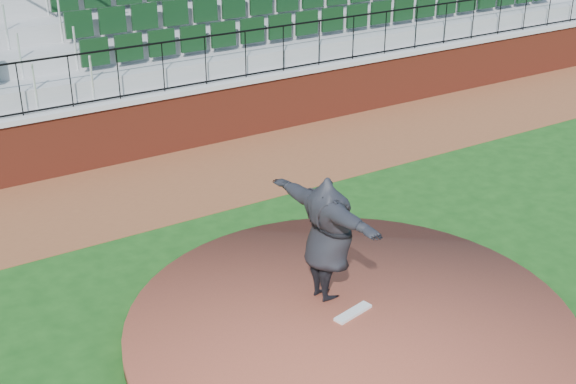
% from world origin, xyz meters
% --- Properties ---
extents(ground, '(90.00, 90.00, 0.00)m').
position_xyz_m(ground, '(0.00, 0.00, 0.00)').
color(ground, '#144212').
rests_on(ground, ground).
extents(warning_track, '(34.00, 3.20, 0.01)m').
position_xyz_m(warning_track, '(0.00, 5.40, 0.01)').
color(warning_track, brown).
rests_on(warning_track, ground).
extents(field_wall, '(34.00, 0.35, 1.20)m').
position_xyz_m(field_wall, '(0.00, 7.00, 0.60)').
color(field_wall, maroon).
rests_on(field_wall, ground).
extents(wall_cap, '(34.00, 0.45, 0.10)m').
position_xyz_m(wall_cap, '(0.00, 7.00, 1.25)').
color(wall_cap, '#B7B7B7').
rests_on(wall_cap, field_wall).
extents(wall_railing, '(34.00, 0.05, 1.00)m').
position_xyz_m(wall_railing, '(0.00, 7.00, 1.80)').
color(wall_railing, black).
rests_on(wall_railing, wall_cap).
extents(seating_stands, '(34.00, 5.10, 4.60)m').
position_xyz_m(seating_stands, '(0.00, 9.72, 2.30)').
color(seating_stands, gray).
rests_on(seating_stands, ground).
extents(pitchers_mound, '(5.93, 5.93, 0.25)m').
position_xyz_m(pitchers_mound, '(-0.20, -0.38, 0.12)').
color(pitchers_mound, brown).
rests_on(pitchers_mound, ground).
extents(pitching_rubber, '(0.62, 0.28, 0.04)m').
position_xyz_m(pitching_rubber, '(-0.11, -0.31, 0.27)').
color(pitching_rubber, silver).
rests_on(pitching_rubber, pitchers_mound).
extents(pitcher, '(0.74, 2.24, 1.79)m').
position_xyz_m(pitcher, '(-0.16, 0.24, 1.15)').
color(pitcher, black).
rests_on(pitcher, pitchers_mound).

